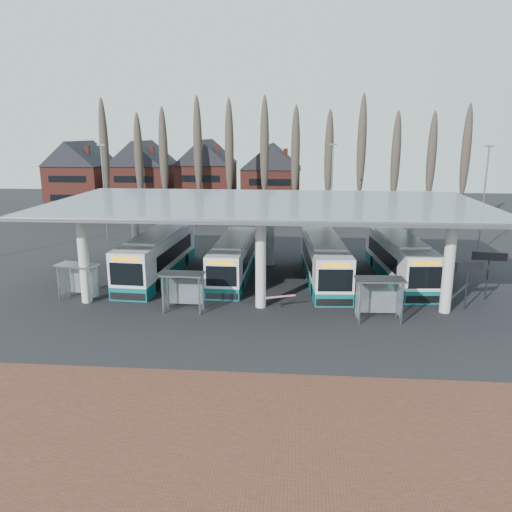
# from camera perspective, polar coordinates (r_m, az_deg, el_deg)

# --- Properties ---
(ground) EXTENTS (140.00, 140.00, 0.00)m
(ground) POSITION_cam_1_polar(r_m,az_deg,el_deg) (31.26, 0.20, -7.36)
(ground) COLOR black
(ground) RESTS_ON ground
(brick_strip) EXTENTS (70.00, 10.00, 0.03)m
(brick_strip) POSITION_cam_1_polar(r_m,az_deg,el_deg) (20.60, -2.65, -19.51)
(brick_strip) COLOR brown
(brick_strip) RESTS_ON ground
(station_canopy) EXTENTS (32.00, 16.00, 6.34)m
(station_canopy) POSITION_cam_1_polar(r_m,az_deg,el_deg) (37.53, 1.19, 5.25)
(station_canopy) COLOR silver
(station_canopy) RESTS_ON ground
(poplar_row) EXTENTS (45.10, 1.10, 14.50)m
(poplar_row) POSITION_cam_1_polar(r_m,az_deg,el_deg) (62.12, 2.70, 11.56)
(poplar_row) COLOR #473D33
(poplar_row) RESTS_ON ground
(townhouse_row) EXTENTS (36.80, 10.30, 12.25)m
(townhouse_row) POSITION_cam_1_polar(r_m,az_deg,el_deg) (75.42, -9.22, 9.67)
(townhouse_row) COLOR maroon
(townhouse_row) RESTS_ON ground
(lamp_post_a) EXTENTS (0.80, 0.16, 10.17)m
(lamp_post_a) POSITION_cam_1_polar(r_m,az_deg,el_deg) (55.25, -16.96, 7.10)
(lamp_post_a) COLOR slate
(lamp_post_a) RESTS_ON ground
(lamp_post_b) EXTENTS (0.80, 0.16, 10.17)m
(lamp_post_b) POSITION_cam_1_polar(r_m,az_deg,el_deg) (55.48, 8.64, 7.57)
(lamp_post_b) COLOR slate
(lamp_post_b) RESTS_ON ground
(lamp_post_c) EXTENTS (0.80, 0.16, 10.17)m
(lamp_post_c) POSITION_cam_1_polar(r_m,az_deg,el_deg) (52.46, 24.59, 6.11)
(lamp_post_c) COLOR slate
(lamp_post_c) RESTS_ON ground
(bus_0) EXTENTS (3.45, 12.90, 3.55)m
(bus_0) POSITION_cam_1_polar(r_m,az_deg,el_deg) (40.98, -11.16, 0.01)
(bus_0) COLOR white
(bus_0) RESTS_ON ground
(bus_1) EXTENTS (2.67, 11.56, 3.20)m
(bus_1) POSITION_cam_1_polar(r_m,az_deg,el_deg) (39.88, -2.57, -0.36)
(bus_1) COLOR white
(bus_1) RESTS_ON ground
(bus_2) EXTENTS (3.49, 12.41, 3.40)m
(bus_2) POSITION_cam_1_polar(r_m,az_deg,el_deg) (39.24, 7.77, -0.57)
(bus_2) COLOR white
(bus_2) RESTS_ON ground
(bus_3) EXTENTS (3.71, 12.48, 3.42)m
(bus_3) POSITION_cam_1_polar(r_m,az_deg,el_deg) (41.09, 16.04, -0.32)
(bus_3) COLOR white
(bus_3) RESTS_ON ground
(shelter_0) EXTENTS (2.98, 1.92, 2.56)m
(shelter_0) POSITION_cam_1_polar(r_m,az_deg,el_deg) (36.65, -19.64, -1.90)
(shelter_0) COLOR gray
(shelter_0) RESTS_ON ground
(shelter_1) EXTENTS (2.80, 1.44, 2.58)m
(shelter_1) POSITION_cam_1_polar(r_m,az_deg,el_deg) (32.67, -8.32, -3.08)
(shelter_1) COLOR gray
(shelter_1) RESTS_ON ground
(shelter_2) EXTENTS (3.03, 1.65, 2.74)m
(shelter_2) POSITION_cam_1_polar(r_m,az_deg,el_deg) (31.53, 13.87, -3.76)
(shelter_2) COLOR gray
(shelter_2) RESTS_ON ground
(info_sign_0) EXTENTS (2.10, 0.76, 3.21)m
(info_sign_0) POSITION_cam_1_polar(r_m,az_deg,el_deg) (35.18, 23.10, -1.45)
(info_sign_0) COLOR black
(info_sign_0) RESTS_ON ground
(info_sign_1) EXTENTS (2.27, 0.43, 3.39)m
(info_sign_1) POSITION_cam_1_polar(r_m,az_deg,el_deg) (37.77, 25.11, -0.42)
(info_sign_1) COLOR black
(info_sign_1) RESTS_ON ground
(barrier) EXTENTS (1.99, 0.94, 1.05)m
(barrier) POSITION_cam_1_polar(r_m,az_deg,el_deg) (32.94, 2.79, -4.74)
(barrier) COLOR black
(barrier) RESTS_ON ground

